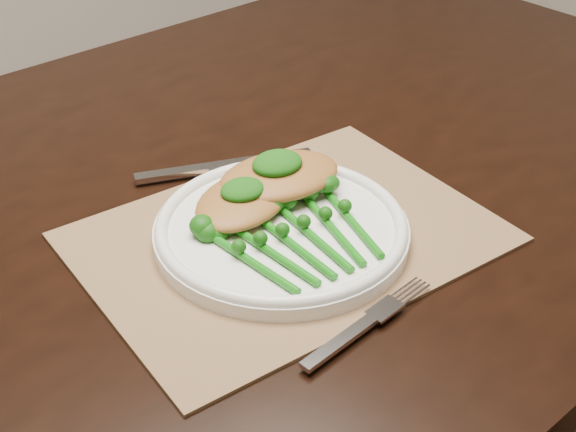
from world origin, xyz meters
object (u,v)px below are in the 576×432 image
placemat (287,237)px  broccolini_bundle (304,241)px  chicken_fillet_left (243,200)px  dinner_plate (281,228)px  dining_table (222,418)px

placemat → broccolini_bundle: 0.05m
placemat → broccolini_bundle: (-0.01, -0.04, 0.02)m
placemat → chicken_fillet_left: bearing=116.8°
dinner_plate → broccolini_bundle: 0.04m
dinner_plate → broccolini_bundle: bearing=-89.2°
broccolini_bundle → placemat: bearing=80.6°
dinner_plate → chicken_fillet_left: chicken_fillet_left is taller
dining_table → dinner_plate: dinner_plate is taller
dining_table → placemat: placemat is taller
chicken_fillet_left → broccolini_bundle: (0.02, -0.09, -0.01)m
broccolini_bundle → chicken_fillet_left: bearing=102.0°
placemat → chicken_fillet_left: size_ratio=3.34×
chicken_fillet_left → placemat: bearing=-88.6°
dining_table → broccolini_bundle: (0.02, -0.16, 0.40)m
dinner_plate → chicken_fillet_left: size_ratio=2.13×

